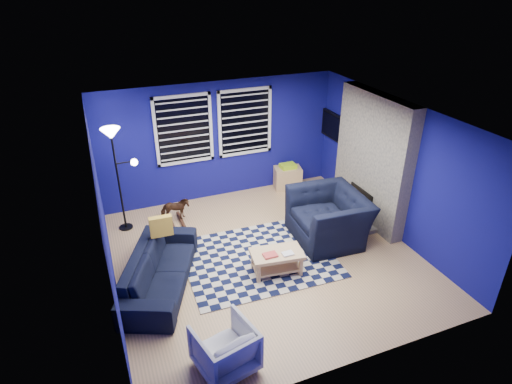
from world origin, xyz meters
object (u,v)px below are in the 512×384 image
at_px(armchair_bent, 225,348).
at_px(cabinet, 288,177).
at_px(rocking_horse, 175,209).
at_px(armchair_big, 329,217).
at_px(coffee_table, 277,258).
at_px(sofa, 160,269).
at_px(tv, 335,127).
at_px(floor_lamp, 114,148).

xyz_separation_m(armchair_bent, cabinet, (2.86, 4.21, -0.06)).
height_order(armchair_bent, rocking_horse, armchair_bent).
bearing_deg(armchair_big, cabinet, 177.75).
bearing_deg(armchair_big, rocking_horse, -119.00).
height_order(rocking_horse, coffee_table, rocking_horse).
bearing_deg(armchair_bent, armchair_big, -155.29).
bearing_deg(sofa, armchair_big, -62.63).
bearing_deg(sofa, tv, -40.32).
relative_size(armchair_bent, rocking_horse, 1.28).
distance_m(tv, rocking_horse, 3.83).
xyz_separation_m(sofa, armchair_bent, (0.45, -1.87, 0.01)).
xyz_separation_m(armchair_big, cabinet, (0.20, 2.14, -0.18)).
distance_m(sofa, armchair_big, 3.11).
bearing_deg(cabinet, armchair_bent, -111.93).
bearing_deg(armchair_bent, tv, -147.26).
bearing_deg(rocking_horse, armchair_big, -114.41).
distance_m(tv, coffee_table, 3.66).
height_order(armchair_bent, cabinet, armchair_bent).
relative_size(armchair_big, rocking_horse, 2.49).
distance_m(sofa, cabinet, 4.05).
distance_m(rocking_horse, coffee_table, 2.46).
height_order(armchair_big, floor_lamp, floor_lamp).
bearing_deg(tv, armchair_big, -121.79).
distance_m(armchair_big, rocking_horse, 2.94).
height_order(armchair_big, cabinet, armchair_big).
height_order(tv, armchair_bent, tv).
xyz_separation_m(coffee_table, floor_lamp, (-2.11, 2.32, 1.36)).
bearing_deg(cabinet, armchair_big, -83.14).
bearing_deg(coffee_table, sofa, 167.99).
height_order(cabinet, floor_lamp, floor_lamp).
bearing_deg(armchair_bent, floor_lamp, -92.08).
height_order(tv, coffee_table, tv).
relative_size(armchair_bent, cabinet, 1.06).
distance_m(tv, armchair_bent, 5.61).
distance_m(armchair_big, coffee_table, 1.43).
relative_size(rocking_horse, cabinet, 0.83).
height_order(coffee_table, cabinet, cabinet).
height_order(tv, rocking_horse, tv).
xyz_separation_m(sofa, armchair_big, (3.10, 0.21, 0.14)).
relative_size(sofa, armchair_big, 1.54).
bearing_deg(coffee_table, floor_lamp, 132.34).
xyz_separation_m(armchair_bent, coffee_table, (1.36, 1.48, -0.03)).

